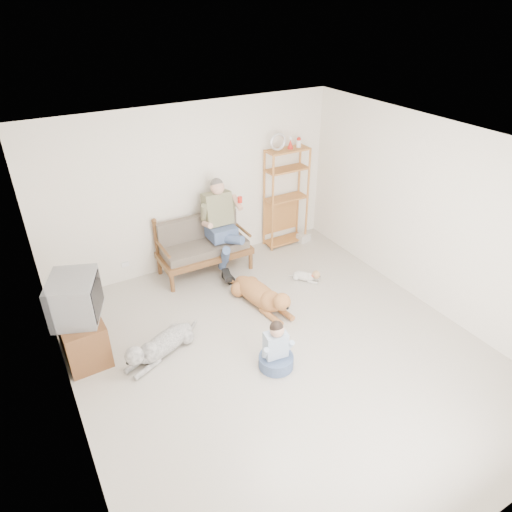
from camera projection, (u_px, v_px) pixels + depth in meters
floor at (282, 354)px, 5.96m from camera, size 5.50×5.50×0.00m
ceiling at (290, 152)px, 4.60m from camera, size 5.50×5.50×0.00m
wall_back at (192, 188)px, 7.34m from camera, size 5.00×0.00×5.00m
wall_front at (497, 442)px, 3.22m from camera, size 5.00×0.00×5.00m
wall_left at (58, 336)px, 4.21m from camera, size 0.00×5.50×5.50m
wall_right at (436, 219)px, 6.35m from camera, size 0.00×5.50×5.50m
loveseat at (203, 244)px, 7.53m from camera, size 1.51×0.71×0.95m
man at (223, 233)px, 7.36m from camera, size 0.60×0.85×1.38m
etagere at (286, 197)px, 8.13m from camera, size 0.80×0.35×2.10m
book_stack at (303, 237)px, 8.60m from camera, size 0.25×0.20×0.15m
tv_stand at (81, 335)px, 5.82m from camera, size 0.53×0.91×0.60m
crt_tv at (75, 298)px, 5.54m from camera, size 0.74×0.81×0.55m
wall_outlet at (125, 264)px, 7.32m from camera, size 0.12×0.02×0.08m
golden_retriever at (262, 296)px, 6.78m from camera, size 0.51×1.47×0.45m
shaggy_dog at (159, 346)px, 5.86m from camera, size 1.22×0.65×0.39m
terrier at (307, 276)px, 7.42m from camera, size 0.40×0.47×0.21m
child at (276, 351)px, 5.65m from camera, size 0.44×0.44×0.70m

